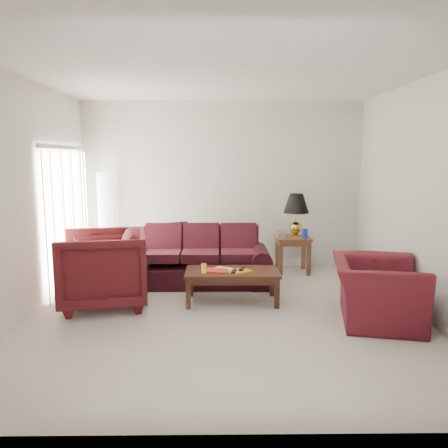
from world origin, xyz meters
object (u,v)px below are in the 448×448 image
armchair_right (376,291)px  coffee_table (232,286)px  end_table (293,254)px  armchair_left (103,268)px  sofa (201,257)px  floor_lamp (105,222)px

armchair_right → coffee_table: size_ratio=0.91×
end_table → armchair_left: armchair_left is taller
coffee_table → sofa: bearing=131.4°
armchair_left → armchair_right: bearing=69.0°
end_table → floor_lamp: (-3.30, 0.12, 0.57)m
sofa → armchair_right: size_ratio=1.86×
sofa → coffee_table: (0.47, -0.88, -0.22)m
sofa → armchair_right: sofa is taller
sofa → coffee_table: 1.02m
end_table → armchair_right: bearing=-75.0°
sofa → end_table: sofa is taller
armchair_left → coffee_table: (1.76, 0.12, -0.29)m
end_table → coffee_table: end_table is taller
end_table → armchair_left: size_ratio=0.56×
armchair_left → armchair_right: (3.51, -0.63, -0.14)m
end_table → floor_lamp: 3.35m
sofa → armchair_left: size_ratio=1.93×
floor_lamp → armchair_left: floor_lamp is taller
armchair_left → armchair_right: armchair_left is taller
sofa → coffee_table: bearing=-66.2°
floor_lamp → armchair_right: 4.68m
end_table → armchair_left: (-2.87, -1.73, 0.20)m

